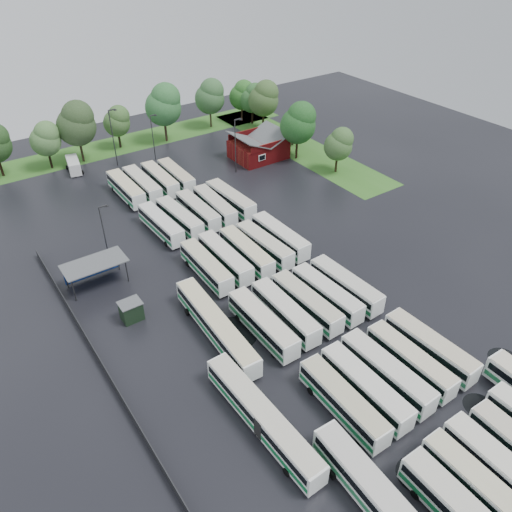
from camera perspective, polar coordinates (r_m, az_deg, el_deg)
ground at (r=61.68m, az=4.89°, el=-7.84°), size 160.00×160.00×0.00m
brick_building at (r=101.84m, az=0.29°, el=12.15°), size 10.07×8.60×5.39m
wash_shed at (r=69.31m, az=-18.06°, el=-0.98°), size 8.20×4.20×3.58m
utility_hut at (r=63.26m, az=-14.07°, el=-6.08°), size 2.70×2.20×2.62m
grass_strip_north at (r=111.80m, az=-15.99°, el=11.94°), size 80.00×10.00×0.01m
grass_strip_east at (r=108.19m, az=4.72°, el=12.40°), size 10.00×50.00×0.01m
west_fence at (r=59.40m, az=-17.56°, el=-11.13°), size 0.10×50.00×1.20m
bus_r0c1 at (r=50.26m, az=24.27°, el=-23.08°), size 2.41×11.01×3.06m
bus_r0c2 at (r=51.88m, az=26.48°, el=-21.24°), size 2.67×11.53×3.20m
bus_r1c0 at (r=52.25m, az=9.92°, el=-16.07°), size 2.64×11.23×3.11m
bus_r1c1 at (r=53.82m, az=12.38°, el=-14.41°), size 2.52×11.33×3.15m
bus_r1c2 at (r=55.62m, az=14.68°, el=-12.72°), size 2.59×11.50×3.19m
bus_r1c3 at (r=57.58m, az=17.19°, el=-11.32°), size 2.37×10.95×3.05m
bus_r1c4 at (r=59.66m, az=19.24°, el=-9.78°), size 2.73×11.33×3.13m
bus_r2c0 at (r=59.07m, az=0.78°, el=-7.73°), size 2.56×11.49×3.19m
bus_r2c1 at (r=60.69m, az=3.34°, el=-6.42°), size 2.65×11.30×3.13m
bus_r2c2 at (r=62.23m, az=5.78°, el=-5.33°), size 2.59×11.21×3.11m
bus_r2c3 at (r=63.86m, az=8.09°, el=-4.31°), size 2.68×11.11×3.07m
bus_r2c4 at (r=65.58m, az=10.21°, el=-3.31°), size 2.76×11.28×3.12m
bus_r3c0 at (r=68.15m, az=-5.71°, el=-1.19°), size 2.60×11.13×3.08m
bus_r3c1 at (r=69.49m, az=-3.56°, el=-0.21°), size 2.56×11.36×3.15m
bus_r3c2 at (r=70.59m, az=-1.11°, el=0.47°), size 2.61×11.20×3.11m
bus_r3c3 at (r=72.06m, az=0.96°, el=1.27°), size 2.73×11.09×3.07m
bus_r3c4 at (r=73.96m, az=2.76°, el=2.26°), size 2.56×11.33×3.15m
bus_r4c0 at (r=78.18m, az=-10.81°, el=3.59°), size 2.66×11.13×3.08m
bus_r4c1 at (r=79.40m, az=-8.74°, el=4.36°), size 2.85×11.17×3.08m
bus_r4c2 at (r=80.94m, az=-6.67°, el=5.18°), size 2.40×10.96×3.05m
bus_r4c3 at (r=82.01m, az=-4.74°, el=5.76°), size 2.87×11.25×3.10m
bus_r4c4 at (r=83.53m, az=-2.92°, el=6.48°), size 2.78×11.55×3.20m
bus_r5c0 at (r=89.60m, az=-14.63°, el=7.45°), size 2.47×11.49×3.20m
bus_r5c1 at (r=90.50m, az=-12.87°, el=8.01°), size 2.46×11.48×3.19m
bus_r5c2 at (r=91.62m, az=-10.91°, el=8.60°), size 2.61×11.29×3.13m
bus_r5c3 at (r=92.56m, az=-9.11°, el=9.06°), size 2.58×11.06×3.06m
artic_bus_west_a at (r=46.80m, az=14.99°, el=-26.35°), size 3.19×17.23×3.18m
artic_bus_west_b at (r=59.00m, az=-4.58°, el=-7.97°), size 3.18×16.83×3.10m
artic_bus_west_c at (r=50.43m, az=0.73°, el=-17.95°), size 2.63×16.47×3.05m
minibus at (r=102.29m, az=-20.13°, el=9.75°), size 3.09×5.95×2.47m
tree_north_1 at (r=103.57m, az=-22.89°, el=12.28°), size 5.65×5.65×9.36m
tree_north_2 at (r=103.72m, az=-19.80°, el=14.11°), size 7.37×7.37×12.21m
tree_north_3 at (r=108.93m, az=-15.56°, el=14.67°), size 5.40×5.39×8.93m
tree_north_4 at (r=109.37m, az=-10.47°, el=16.69°), size 7.50×7.50×12.42m
tree_north_5 at (r=116.32m, az=-5.24°, el=17.74°), size 6.60×6.60×10.93m
tree_north_6 at (r=119.96m, az=-1.56°, el=17.95°), size 5.72×5.72×9.47m
tree_east_0 at (r=95.70m, az=9.51°, el=12.54°), size 5.29×5.29×8.77m
tree_east_1 at (r=99.87m, az=4.94°, el=14.96°), size 6.94×6.94×11.49m
tree_east_2 at (r=106.88m, az=4.40°, el=15.04°), size 4.75×4.74×7.86m
tree_east_3 at (r=114.39m, az=0.96°, el=17.60°), size 6.66×6.66×11.02m
tree_east_4 at (r=118.15m, az=-0.33°, el=17.64°), size 5.66×5.63×9.33m
lamp_post_ne at (r=94.15m, az=-2.31°, el=12.85°), size 1.60×0.31×10.37m
lamp_post_nw at (r=71.55m, az=-16.93°, el=2.75°), size 1.41×0.27×9.14m
lamp_post_back_w at (r=100.59m, az=-16.02°, el=13.27°), size 1.69×0.33×11.00m
lamp_post_back_e at (r=101.70m, az=-11.68°, el=13.46°), size 1.40×0.27×9.06m
puddle_0 at (r=51.24m, az=17.92°, el=-22.65°), size 3.81×3.81×0.01m
puddle_1 at (r=58.06m, az=24.14°, el=-15.37°), size 3.28×3.28×0.01m
puddle_2 at (r=60.46m, az=-2.56°, el=-8.82°), size 5.92×5.92×0.01m
puddle_3 at (r=63.95m, az=8.84°, el=-6.32°), size 2.94×2.94×0.01m
puddle_4 at (r=64.01m, az=26.46°, el=-10.48°), size 3.50×3.50×0.01m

